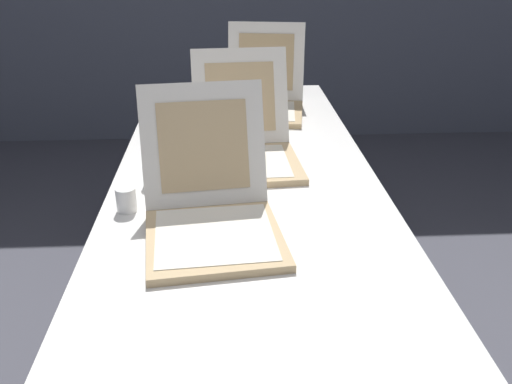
% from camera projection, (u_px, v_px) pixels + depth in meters
% --- Properties ---
extents(table, '(0.87, 2.49, 0.75)m').
position_uv_depth(table, '(247.00, 197.00, 1.79)').
color(table, silver).
rests_on(table, ground).
extents(pizza_box_front, '(0.40, 0.50, 0.36)m').
position_uv_depth(pizza_box_front, '(212.00, 216.00, 1.46)').
color(pizza_box_front, tan).
rests_on(pizza_box_front, table).
extents(pizza_box_middle, '(0.38, 0.49, 0.35)m').
position_uv_depth(pizza_box_middle, '(246.00, 148.00, 1.92)').
color(pizza_box_middle, tan).
rests_on(pizza_box_middle, table).
extents(pizza_box_back, '(0.41, 0.46, 0.37)m').
position_uv_depth(pizza_box_back, '(263.00, 101.00, 2.45)').
color(pizza_box_back, tan).
rests_on(pizza_box_back, table).
extents(cup_white_far, '(0.06, 0.06, 0.07)m').
position_uv_depth(cup_white_far, '(192.00, 137.00, 2.07)').
color(cup_white_far, white).
rests_on(cup_white_far, table).
extents(cup_white_near_center, '(0.06, 0.06, 0.07)m').
position_uv_depth(cup_white_near_center, '(126.00, 199.00, 1.59)').
color(cup_white_near_center, white).
rests_on(cup_white_near_center, table).
extents(cup_white_mid, '(0.06, 0.06, 0.07)m').
position_uv_depth(cup_white_mid, '(152.00, 175.00, 1.75)').
color(cup_white_mid, white).
rests_on(cup_white_mid, table).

